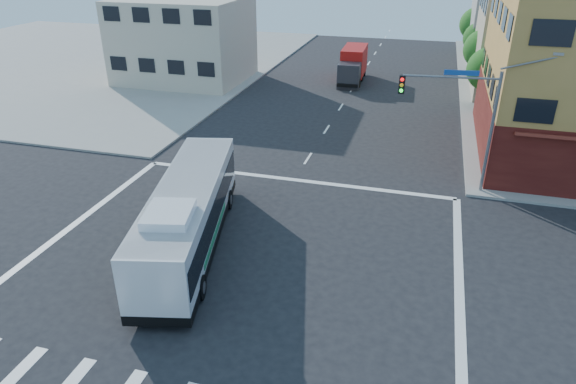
# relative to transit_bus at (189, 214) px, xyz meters

# --- Properties ---
(ground) EXTENTS (120.00, 120.00, 0.00)m
(ground) POSITION_rel_transit_bus_xyz_m (2.77, -0.93, -1.76)
(ground) COLOR black
(ground) RESTS_ON ground
(sidewalk_nw) EXTENTS (50.00, 50.00, 0.15)m
(sidewalk_nw) POSITION_rel_transit_bus_xyz_m (-32.23, 34.07, -1.69)
(sidewalk_nw) COLOR #99968D
(sidewalk_nw) RESTS_ON ground
(building_east_near) EXTENTS (12.06, 10.06, 9.00)m
(building_east_near) POSITION_rel_transit_bus_xyz_m (19.75, 33.05, 2.75)
(building_east_near) COLOR tan
(building_east_near) RESTS_ON ground
(building_east_far) EXTENTS (12.06, 10.06, 10.00)m
(building_east_far) POSITION_rel_transit_bus_xyz_m (19.74, 47.05, 3.25)
(building_east_far) COLOR gray
(building_east_far) RESTS_ON ground
(building_west) EXTENTS (12.06, 10.06, 8.00)m
(building_west) POSITION_rel_transit_bus_xyz_m (-14.25, 29.05, 2.24)
(building_west) COLOR beige
(building_west) RESTS_ON ground
(signal_mast_ne) EXTENTS (7.91, 1.13, 8.07)m
(signal_mast_ne) POSITION_rel_transit_bus_xyz_m (11.84, 9.69, 3.22)
(signal_mast_ne) COLOR slate
(signal_mast_ne) RESTS_ON ground
(street_tree_a) EXTENTS (3.60, 3.60, 5.53)m
(street_tree_a) POSITION_rel_transit_bus_xyz_m (14.67, 26.99, 1.83)
(street_tree_a) COLOR #3B2515
(street_tree_a) RESTS_ON ground
(street_tree_b) EXTENTS (3.80, 3.80, 5.79)m
(street_tree_b) POSITION_rel_transit_bus_xyz_m (14.67, 34.99, 1.99)
(street_tree_b) COLOR #3B2515
(street_tree_b) RESTS_ON ground
(street_tree_c) EXTENTS (3.40, 3.40, 5.29)m
(street_tree_c) POSITION_rel_transit_bus_xyz_m (14.67, 42.99, 1.70)
(street_tree_c) COLOR #3B2515
(street_tree_c) RESTS_ON ground
(street_tree_d) EXTENTS (4.00, 4.00, 6.03)m
(street_tree_d) POSITION_rel_transit_bus_xyz_m (14.67, 50.99, 2.12)
(street_tree_d) COLOR #3B2515
(street_tree_d) RESTS_ON ground
(transit_bus) EXTENTS (5.33, 12.43, 3.60)m
(transit_bus) POSITION_rel_transit_bus_xyz_m (0.00, 0.00, 0.00)
(transit_bus) COLOR black
(transit_bus) RESTS_ON ground
(box_truck) EXTENTS (2.39, 7.37, 3.29)m
(box_truck) POSITION_rel_transit_bus_xyz_m (2.24, 33.19, -0.17)
(box_truck) COLOR #2A2A2F
(box_truck) RESTS_ON ground
(parked_car) EXTENTS (1.90, 4.50, 1.52)m
(parked_car) POSITION_rel_transit_bus_xyz_m (14.73, 21.15, -1.00)
(parked_car) COLOR tan
(parked_car) RESTS_ON ground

